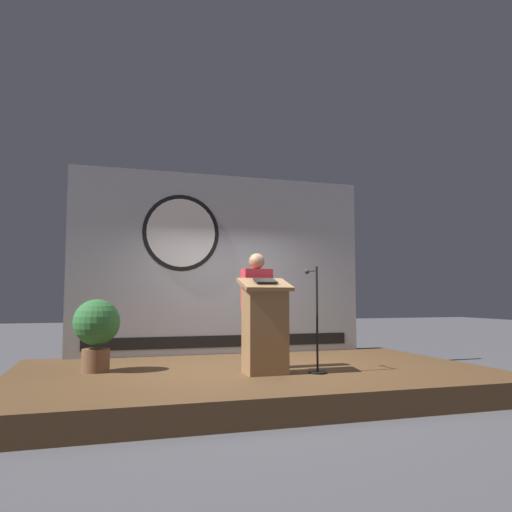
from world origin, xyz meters
name	(u,v)px	position (x,y,z in m)	size (l,w,h in m)	color
ground_plane	(253,390)	(0.00, 0.00, 0.00)	(40.00, 40.00, 0.00)	#4C4C51
stage_platform	(253,379)	(0.00, 0.00, 0.15)	(6.40, 4.00, 0.30)	brown
banner_display	(221,264)	(-0.02, 1.85, 1.87)	(5.18, 0.12, 3.14)	#B2B7C1
podium	(265,327)	(0.00, -0.53, 0.90)	(0.64, 0.49, 1.24)	olive
speaker_person	(257,309)	(0.04, -0.05, 1.11)	(0.40, 0.26, 1.59)	black
microphone_stand	(316,336)	(0.67, -0.63, 0.77)	(0.24, 0.47, 1.38)	black
potted_plant	(96,328)	(-2.08, 0.31, 0.88)	(0.61, 0.61, 0.95)	brown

